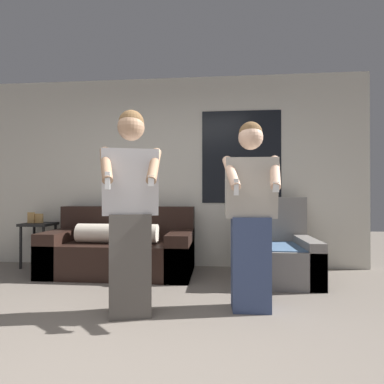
{
  "coord_description": "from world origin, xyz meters",
  "views": [
    {
      "loc": [
        0.69,
        -1.62,
        1.02
      ],
      "look_at": [
        0.46,
        0.98,
        1.04
      ],
      "focal_mm": 28.0,
      "sensor_mm": 36.0,
      "label": 1
    }
  ],
  "objects_px": {
    "armchair": "(276,253)",
    "person_right": "(251,215)",
    "side_table": "(38,231)",
    "person_left": "(131,211)",
    "couch": "(121,249)"
  },
  "relations": [
    {
      "from": "armchair",
      "to": "person_right",
      "type": "height_order",
      "value": "person_right"
    },
    {
      "from": "person_right",
      "to": "side_table",
      "type": "bearing_deg",
      "value": 154.41
    },
    {
      "from": "side_table",
      "to": "person_right",
      "type": "relative_size",
      "value": 0.46
    },
    {
      "from": "person_left",
      "to": "person_right",
      "type": "height_order",
      "value": "person_left"
    },
    {
      "from": "person_left",
      "to": "side_table",
      "type": "bearing_deg",
      "value": 139.2
    },
    {
      "from": "person_left",
      "to": "person_right",
      "type": "bearing_deg",
      "value": 11.46
    },
    {
      "from": "side_table",
      "to": "person_right",
      "type": "height_order",
      "value": "person_right"
    },
    {
      "from": "armchair",
      "to": "person_right",
      "type": "xyz_separation_m",
      "value": [
        -0.42,
        -1.04,
        0.54
      ]
    },
    {
      "from": "side_table",
      "to": "person_left",
      "type": "xyz_separation_m",
      "value": [
        1.81,
        -1.56,
        0.38
      ]
    },
    {
      "from": "armchair",
      "to": "side_table",
      "type": "distance_m",
      "value": 3.27
    },
    {
      "from": "couch",
      "to": "side_table",
      "type": "height_order",
      "value": "couch"
    },
    {
      "from": "armchair",
      "to": "person_right",
      "type": "relative_size",
      "value": 0.59
    },
    {
      "from": "side_table",
      "to": "couch",
      "type": "bearing_deg",
      "value": -9.86
    },
    {
      "from": "armchair",
      "to": "person_left",
      "type": "bearing_deg",
      "value": -139.01
    },
    {
      "from": "side_table",
      "to": "person_right",
      "type": "xyz_separation_m",
      "value": [
        2.83,
        -1.36,
        0.34
      ]
    }
  ]
}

